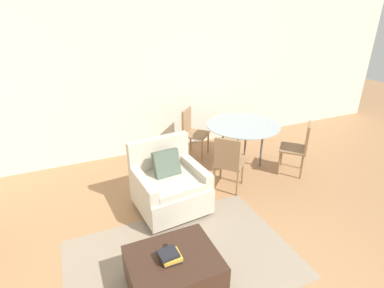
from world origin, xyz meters
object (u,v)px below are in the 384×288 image
book_stack (170,256)px  dining_chair_near_right (299,145)px  dining_table (243,128)px  dining_chair_far_left (192,129)px  armchair (169,185)px  ottoman (174,271)px  tv_remote_primary (164,250)px  dining_chair_near_left (228,160)px

book_stack → dining_chair_near_right: size_ratio=0.23×
dining_table → dining_chair_near_right: size_ratio=1.41×
dining_table → dining_chair_far_left: dining_chair_far_left is taller
dining_chair_near_right → dining_chair_far_left: same height
dining_chair_near_right → armchair: bearing=-178.6°
ottoman → tv_remote_primary: (-0.05, 0.12, 0.19)m
ottoman → dining_chair_far_left: 3.03m
dining_table → tv_remote_primary: bearing=-137.9°
armchair → dining_chair_far_left: (0.96, 1.41, 0.16)m
armchair → ottoman: (-0.42, -1.28, -0.14)m
ottoman → dining_table: bearing=44.5°
dining_chair_near_left → dining_chair_far_left: bearing=90.0°
armchair → ottoman: size_ratio=1.11×
book_stack → dining_chair_far_left: dining_chair_far_left is taller
armchair → dining_chair_near_left: 0.97m
tv_remote_primary → dining_table: (2.10, 1.89, 0.27)m
book_stack → dining_chair_near_left: (1.41, 1.35, 0.07)m
dining_table → dining_chair_near_right: bearing=-45.0°
dining_table → armchair: bearing=-155.8°
book_stack → dining_chair_far_left: 3.05m
armchair → dining_chair_near_right: armchair is taller
dining_chair_near_left → dining_chair_far_left: same height
book_stack → tv_remote_primary: book_stack is taller
dining_chair_near_left → dining_chair_near_right: same height
armchair → dining_chair_far_left: size_ratio=1.06×
tv_remote_primary → dining_chair_far_left: dining_chair_far_left is taller
dining_table → dining_chair_near_right: dining_chair_near_right is taller
dining_chair_near_right → dining_chair_far_left: bearing=135.0°
ottoman → dining_chair_near_right: 3.05m
ottoman → dining_table: dining_table is taller
tv_remote_primary → dining_chair_far_left: 2.94m
armchair → ottoman: 1.35m
dining_table → dining_chair_near_left: (-0.67, -0.67, -0.16)m
armchair → tv_remote_primary: armchair is taller
dining_table → dining_chair_near_left: 0.97m
book_stack → dining_chair_far_left: bearing=62.5°
book_stack → armchair: bearing=70.7°
tv_remote_primary → dining_chair_near_left: bearing=40.7°
armchair → dining_chair_near_right: (2.30, 0.06, 0.16)m
armchair → dining_table: size_ratio=0.76×
ottoman → dining_chair_near_right: size_ratio=0.96×
armchair → tv_remote_primary: size_ratio=6.05×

